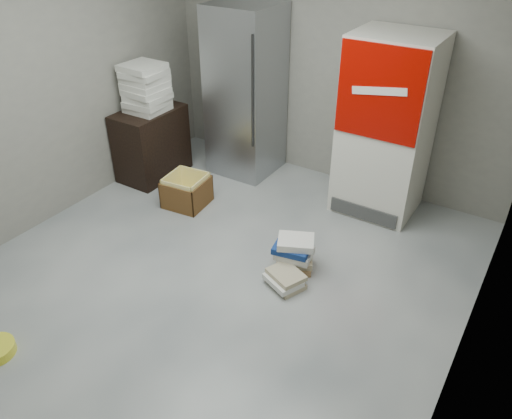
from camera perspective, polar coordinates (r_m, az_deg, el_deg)
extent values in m
plane|color=#B1B2AD|center=(4.28, -6.74, -9.46)|extent=(5.00, 5.00, 0.00)
cube|color=gray|center=(5.53, 9.18, 16.93)|extent=(4.00, 0.04, 2.80)
cube|color=gray|center=(4.97, -26.69, 12.22)|extent=(0.04, 5.00, 2.80)
cube|color=gray|center=(2.80, 25.21, -1.96)|extent=(0.04, 5.00, 2.80)
cube|color=#A6A9AE|center=(5.76, -1.17, 13.26)|extent=(0.70, 0.70, 1.90)
cylinder|color=#333333|center=(5.26, -0.41, 13.11)|extent=(0.02, 0.02, 1.19)
cube|color=silver|center=(5.12, 14.66, 9.06)|extent=(0.80, 0.70, 1.80)
cube|color=#9E0600|center=(4.64, 13.90, 12.74)|extent=(0.78, 0.02, 0.85)
cube|color=white|center=(4.61, 13.88, 13.00)|extent=(0.50, 0.01, 0.14)
cube|color=#3F3F3F|center=(5.17, 12.12, -0.37)|extent=(0.70, 0.02, 0.15)
cube|color=black|center=(5.93, -11.84, 7.41)|extent=(0.50, 0.80, 0.80)
cube|color=white|center=(5.76, -12.28, 11.29)|extent=(0.40, 0.40, 0.06)
cube|color=white|center=(5.73, -12.33, 11.85)|extent=(0.43, 0.43, 0.06)
cube|color=white|center=(5.71, -12.27, 12.48)|extent=(0.41, 0.41, 0.06)
cube|color=white|center=(5.68, -12.45, 13.07)|extent=(0.42, 0.42, 0.06)
cube|color=white|center=(5.68, -12.54, 13.74)|extent=(0.41, 0.41, 0.06)
cube|color=white|center=(5.67, -12.59, 14.40)|extent=(0.41, 0.41, 0.06)
cube|color=white|center=(5.63, -12.69, 14.97)|extent=(0.42, 0.42, 0.06)
cube|color=white|center=(5.62, -12.89, 15.60)|extent=(0.41, 0.41, 0.06)
cube|color=#A3794E|center=(4.50, 4.34, -6.32)|extent=(0.39, 0.36, 0.07)
cube|color=tan|center=(4.46, 4.45, -5.65)|extent=(0.39, 0.36, 0.06)
cube|color=silver|center=(4.42, 4.40, -5.03)|extent=(0.35, 0.29, 0.07)
cube|color=navy|center=(4.38, 4.16, -4.41)|extent=(0.35, 0.30, 0.06)
cube|color=silver|center=(4.35, 4.58, -3.72)|extent=(0.38, 0.35, 0.06)
cube|color=tan|center=(4.32, 3.43, -8.39)|extent=(0.36, 0.33, 0.04)
cube|color=silver|center=(4.27, 3.12, -8.06)|extent=(0.37, 0.33, 0.05)
cube|color=tan|center=(4.26, 3.45, -7.42)|extent=(0.37, 0.33, 0.04)
cube|color=yellow|center=(5.45, -7.82, 0.72)|extent=(0.43, 0.43, 0.01)
cube|color=brown|center=(5.52, -6.80, 2.98)|extent=(0.42, 0.06, 0.30)
cube|color=brown|center=(5.23, -9.13, 1.00)|extent=(0.42, 0.06, 0.30)
cube|color=brown|center=(5.48, -9.72, 2.48)|extent=(0.06, 0.42, 0.30)
cube|color=brown|center=(5.27, -6.09, 1.54)|extent=(0.06, 0.42, 0.30)
cube|color=yellow|center=(5.50, -6.91, 3.08)|extent=(0.38, 0.05, 0.34)
cube|color=yellow|center=(5.23, -9.04, 1.28)|extent=(0.38, 0.05, 0.34)
cube|color=yellow|center=(5.46, -9.58, 2.62)|extent=(0.05, 0.38, 0.34)
cube|color=yellow|center=(5.27, -6.26, 1.77)|extent=(0.05, 0.38, 0.34)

